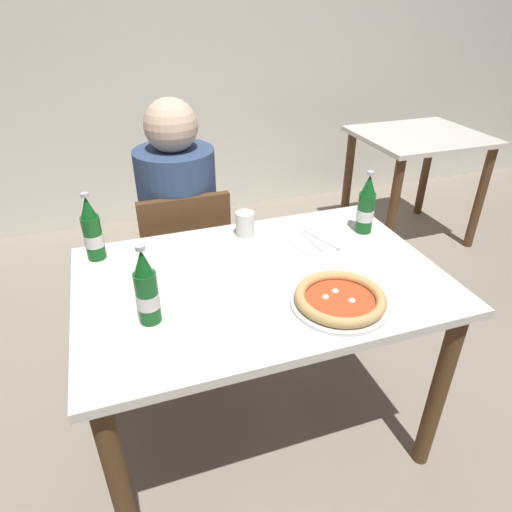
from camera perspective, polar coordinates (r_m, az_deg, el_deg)
name	(u,v)px	position (r m, az deg, el deg)	size (l,w,h in m)	color
ground_plane	(260,426)	(2.02, 0.49, -20.68)	(8.00, 8.00, 0.00)	gray
back_wall_tiled	(152,36)	(3.42, -12.96, 25.45)	(7.00, 0.10, 2.60)	silver
dining_table_main	(261,304)	(1.57, 0.59, -6.05)	(1.20, 0.80, 0.75)	silver
chair_behind_table	(185,262)	(2.12, -8.91, -0.76)	(0.40, 0.40, 0.85)	brown
diner_seated	(182,238)	(2.11, -9.39, 2.28)	(0.34, 0.34, 1.21)	#2D3342
dining_table_background	(417,157)	(3.31, 19.65, 11.68)	(0.80, 0.70, 0.75)	silver
pizza_margherita_near	(340,299)	(1.38, 10.56, -5.41)	(0.30, 0.30, 0.04)	white
beer_bottle_left	(92,232)	(1.65, -19.98, 2.90)	(0.07, 0.07, 0.25)	#14591E
beer_bottle_center	(366,207)	(1.79, 13.73, 6.02)	(0.07, 0.07, 0.25)	#14591E
beer_bottle_right	(147,291)	(1.29, -13.66, -4.26)	(0.07, 0.07, 0.25)	#14591E
napkin_with_cutlery	(316,241)	(1.72, 7.63, 1.92)	(0.21, 0.21, 0.01)	white
paper_cup	(245,224)	(1.74, -1.39, 4.09)	(0.07, 0.07, 0.10)	white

